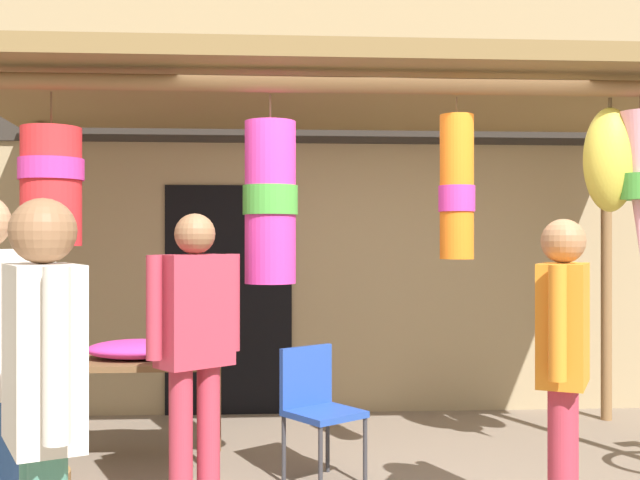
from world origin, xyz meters
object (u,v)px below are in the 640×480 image
object	(u,v)px
folding_chair	(316,401)
vendor_in_orange	(195,337)
shopper_by_bananas	(43,398)
display_table	(141,372)
customer_foreground	(563,353)
flower_heap_on_table	(139,349)

from	to	relation	value
folding_chair	vendor_in_orange	xyz separation A→B (m)	(-0.71, -0.56, 0.48)
vendor_in_orange	shopper_by_bananas	world-z (taller)	vendor_in_orange
display_table	shopper_by_bananas	size ratio (longest dim) A/B	0.66
folding_chair	vendor_in_orange	distance (m)	1.02
customer_foreground	shopper_by_bananas	distance (m)	2.47
folding_chair	customer_foreground	bearing A→B (deg)	-43.58
folding_chair	shopper_by_bananas	world-z (taller)	shopper_by_bananas
shopper_by_bananas	folding_chair	bearing A→B (deg)	63.82
flower_heap_on_table	vendor_in_orange	bearing A→B (deg)	-65.51
vendor_in_orange	flower_heap_on_table	bearing A→B (deg)	114.49
flower_heap_on_table	folding_chair	xyz separation A→B (m)	(1.19, -0.50, -0.27)
display_table	vendor_in_orange	xyz separation A→B (m)	(0.46, -1.04, 0.37)
folding_chair	shopper_by_bananas	distance (m)	2.46
folding_chair	customer_foreground	world-z (taller)	customer_foreground
vendor_in_orange	folding_chair	bearing A→B (deg)	38.39
display_table	customer_foreground	world-z (taller)	customer_foreground
customer_foreground	shopper_by_bananas	world-z (taller)	shopper_by_bananas
folding_chair	shopper_by_bananas	size ratio (longest dim) A/B	0.50
display_table	folding_chair	world-z (taller)	folding_chair
display_table	flower_heap_on_table	size ratio (longest dim) A/B	1.61
flower_heap_on_table	vendor_in_orange	world-z (taller)	vendor_in_orange
flower_heap_on_table	shopper_by_bananas	bearing A→B (deg)	-87.29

